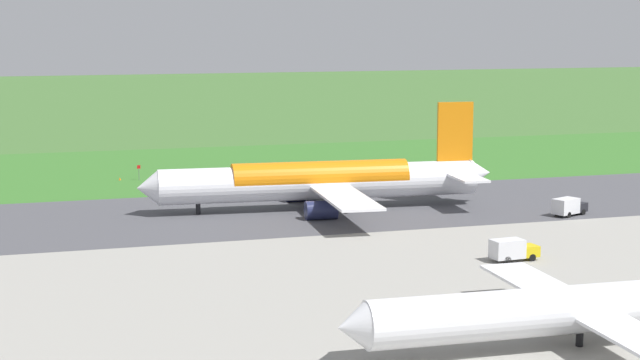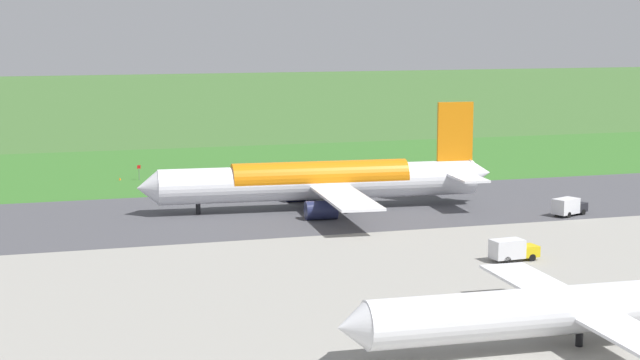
{
  "view_description": "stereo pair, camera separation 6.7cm",
  "coord_description": "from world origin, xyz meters",
  "px_view_note": "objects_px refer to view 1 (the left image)",
  "views": [
    {
      "loc": [
        37.2,
        144.75,
        28.06
      ],
      "look_at": [
        -6.37,
        0.0,
        4.5
      ],
      "focal_mm": 57.61,
      "sensor_mm": 36.0,
      "label": 1
    },
    {
      "loc": [
        37.13,
        144.77,
        28.06
      ],
      "look_at": [
        -6.37,
        0.0,
        4.5
      ],
      "focal_mm": 57.61,
      "sensor_mm": 36.0,
      "label": 2
    }
  ],
  "objects_px": {
    "airliner_parked_mid": "(583,307)",
    "service_truck_fuel": "(569,206)",
    "traffic_cone_orange": "(120,179)",
    "service_truck_baggage": "(512,250)",
    "airliner_main": "(322,181)",
    "no_stopping_sign": "(139,171)"
  },
  "relations": [
    {
      "from": "airliner_parked_mid",
      "to": "service_truck_fuel",
      "type": "bearing_deg",
      "value": -119.16
    },
    {
      "from": "traffic_cone_orange",
      "to": "service_truck_baggage",
      "type": "bearing_deg",
      "value": 116.58
    },
    {
      "from": "airliner_parked_mid",
      "to": "service_truck_baggage",
      "type": "xyz_separation_m",
      "value": [
        -9.06,
        -30.64,
        -2.09
      ]
    },
    {
      "from": "airliner_main",
      "to": "traffic_cone_orange",
      "type": "xyz_separation_m",
      "value": [
        26.19,
        -37.41,
        -4.08
      ]
    },
    {
      "from": "airliner_parked_mid",
      "to": "traffic_cone_orange",
      "type": "height_order",
      "value": "airliner_parked_mid"
    },
    {
      "from": "airliner_main",
      "to": "traffic_cone_orange",
      "type": "distance_m",
      "value": 45.85
    },
    {
      "from": "airliner_parked_mid",
      "to": "traffic_cone_orange",
      "type": "bearing_deg",
      "value": -74.83
    },
    {
      "from": "airliner_main",
      "to": "airliner_parked_mid",
      "type": "distance_m",
      "value": 69.06
    },
    {
      "from": "service_truck_baggage",
      "to": "no_stopping_sign",
      "type": "height_order",
      "value": "no_stopping_sign"
    },
    {
      "from": "no_stopping_sign",
      "to": "traffic_cone_orange",
      "type": "height_order",
      "value": "no_stopping_sign"
    },
    {
      "from": "airliner_main",
      "to": "service_truck_baggage",
      "type": "bearing_deg",
      "value": 106.99
    },
    {
      "from": "service_truck_fuel",
      "to": "no_stopping_sign",
      "type": "bearing_deg",
      "value": -42.93
    },
    {
      "from": "service_truck_baggage",
      "to": "traffic_cone_orange",
      "type": "height_order",
      "value": "service_truck_baggage"
    },
    {
      "from": "service_truck_fuel",
      "to": "airliner_parked_mid",
      "type": "bearing_deg",
      "value": 60.84
    },
    {
      "from": "airliner_parked_mid",
      "to": "service_truck_baggage",
      "type": "distance_m",
      "value": 32.02
    },
    {
      "from": "airliner_main",
      "to": "airliner_parked_mid",
      "type": "bearing_deg",
      "value": 92.21
    },
    {
      "from": "airliner_parked_mid",
      "to": "service_truck_fuel",
      "type": "relative_size",
      "value": 7.05
    },
    {
      "from": "airliner_main",
      "to": "airliner_parked_mid",
      "type": "xyz_separation_m",
      "value": [
        -2.67,
        69.0,
        -0.86
      ]
    },
    {
      "from": "airliner_main",
      "to": "airliner_parked_mid",
      "type": "height_order",
      "value": "airliner_main"
    },
    {
      "from": "service_truck_baggage",
      "to": "no_stopping_sign",
      "type": "xyz_separation_m",
      "value": [
        34.64,
        -74.93,
        0.2
      ]
    },
    {
      "from": "airliner_parked_mid",
      "to": "airliner_main",
      "type": "bearing_deg",
      "value": -87.79
    },
    {
      "from": "service_truck_baggage",
      "to": "service_truck_fuel",
      "type": "xyz_separation_m",
      "value": [
        -20.98,
        -23.19,
        0.0
      ]
    }
  ]
}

